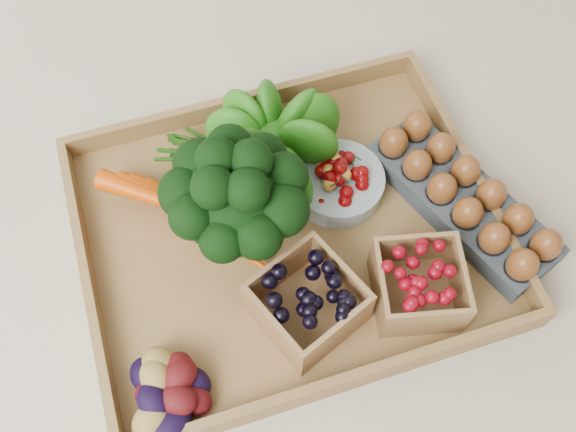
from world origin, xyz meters
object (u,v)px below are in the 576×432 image
object	(u,v)px
broccoli	(238,216)
tray	(288,234)
egg_carton	(461,202)
cherry_bowl	(338,183)

from	to	relation	value
broccoli	tray	bearing A→B (deg)	-5.60
tray	egg_carton	bearing A→B (deg)	-8.95
broccoli	cherry_bowl	distance (m)	0.16
tray	broccoli	xyz separation A→B (m)	(-0.06, 0.01, 0.08)
cherry_bowl	tray	bearing A→B (deg)	-153.98
tray	broccoli	size ratio (longest dim) A/B	3.05
tray	cherry_bowl	distance (m)	0.10
egg_carton	tray	bearing A→B (deg)	150.44
egg_carton	cherry_bowl	bearing A→B (deg)	131.52
cherry_bowl	broccoli	bearing A→B (deg)	-166.52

